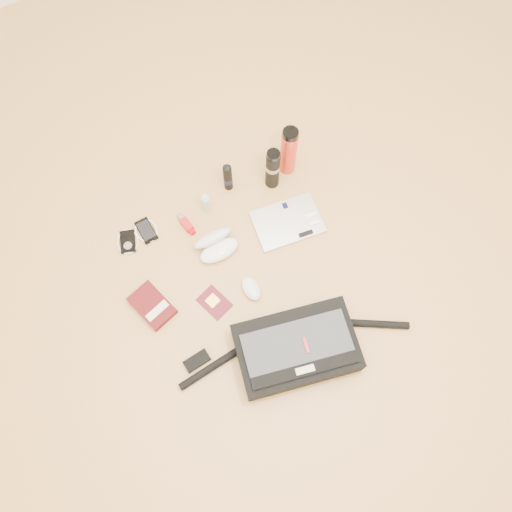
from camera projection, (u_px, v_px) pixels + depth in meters
name	position (u px, v px, depth m)	size (l,w,h in m)	color
ground	(258.00, 286.00, 2.05)	(4.00, 4.00, 0.00)	tan
messenger_bag	(296.00, 349.00, 1.90)	(0.90, 0.38, 0.13)	black
laptop	(288.00, 222.00, 2.15)	(0.31, 0.24, 0.03)	silver
book	(152.00, 305.00, 2.00)	(0.16, 0.20, 0.03)	#480C0E
passport	(214.00, 302.00, 2.02)	(0.12, 0.15, 0.01)	#530F1B
mouse	(251.00, 289.00, 2.03)	(0.07, 0.11, 0.04)	silver
sunglasses_case	(216.00, 244.00, 2.08)	(0.18, 0.15, 0.10)	white
ipod	(128.00, 242.00, 2.12)	(0.12, 0.12, 0.01)	black
phone	(146.00, 231.00, 2.14)	(0.09, 0.12, 0.01)	black
inhaler	(186.00, 224.00, 2.14)	(0.04, 0.11, 0.03)	#B21617
spray_bottle	(206.00, 203.00, 2.13)	(0.04, 0.04, 0.12)	#9BC2D2
aerosol_can	(228.00, 177.00, 2.14)	(0.05, 0.05, 0.17)	black
thermos_black	(273.00, 169.00, 2.12)	(0.07, 0.07, 0.23)	black
thermos_red	(289.00, 151.00, 2.13)	(0.08, 0.08, 0.27)	red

